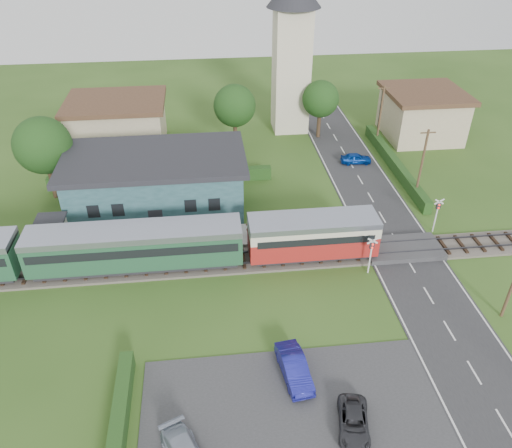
{
  "coord_description": "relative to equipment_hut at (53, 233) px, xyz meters",
  "views": [
    {
      "loc": [
        -5.48,
        -29.09,
        24.49
      ],
      "look_at": [
        -1.78,
        4.0,
        2.17
      ],
      "focal_mm": 35.0,
      "sensor_mm": 36.0,
      "label": 1
    }
  ],
  "objects": [
    {
      "name": "ground",
      "position": [
        18.0,
        -5.2,
        -1.75
      ],
      "size": [
        120.0,
        120.0,
        0.0
      ],
      "primitive_type": "plane",
      "color": "#2D4C19"
    },
    {
      "name": "railway_track",
      "position": [
        18.0,
        -3.2,
        -1.64
      ],
      "size": [
        76.0,
        3.2,
        0.49
      ],
      "color": "#4C443D",
      "rests_on": "ground"
    },
    {
      "name": "road",
      "position": [
        28.0,
        -5.2,
        -1.72
      ],
      "size": [
        6.0,
        70.0,
        0.05
      ],
      "primitive_type": "cube",
      "color": "#28282B",
      "rests_on": "ground"
    },
    {
      "name": "car_park",
      "position": [
        16.5,
        -17.2,
        -1.71
      ],
      "size": [
        17.0,
        9.0,
        0.08
      ],
      "primitive_type": "cube",
      "color": "#333335",
      "rests_on": "ground"
    },
    {
      "name": "crossing_deck",
      "position": [
        28.0,
        -3.2,
        -1.52
      ],
      "size": [
        6.2,
        3.4,
        0.45
      ],
      "primitive_type": "cube",
      "color": "#333335",
      "rests_on": "ground"
    },
    {
      "name": "platform",
      "position": [
        8.0,
        0.0,
        -1.52
      ],
      "size": [
        30.0,
        3.0,
        0.45
      ],
      "primitive_type": "cube",
      "color": "gray",
      "rests_on": "ground"
    },
    {
      "name": "equipment_hut",
      "position": [
        0.0,
        0.0,
        0.0
      ],
      "size": [
        2.3,
        2.3,
        2.55
      ],
      "color": "beige",
      "rests_on": "platform"
    },
    {
      "name": "station_building",
      "position": [
        8.0,
        5.79,
        0.95
      ],
      "size": [
        16.0,
        9.0,
        5.3
      ],
      "color": "#234B4D",
      "rests_on": "ground"
    },
    {
      "name": "train",
      "position": [
        3.66,
        -3.2,
        0.43
      ],
      "size": [
        43.2,
        2.9,
        3.4
      ],
      "color": "#232328",
      "rests_on": "ground"
    },
    {
      "name": "church_tower",
      "position": [
        23.0,
        22.8,
        8.48
      ],
      "size": [
        6.0,
        6.0,
        17.6
      ],
      "color": "beige",
      "rests_on": "ground"
    },
    {
      "name": "house_west",
      "position": [
        3.0,
        19.8,
        1.04
      ],
      "size": [
        10.8,
        8.8,
        5.5
      ],
      "color": "tan",
      "rests_on": "ground"
    },
    {
      "name": "house_east",
      "position": [
        38.0,
        18.8,
        1.05
      ],
      "size": [
        8.8,
        8.8,
        5.5
      ],
      "color": "tan",
      "rests_on": "ground"
    },
    {
      "name": "hedge_carpark",
      "position": [
        7.0,
        -17.2,
        -1.15
      ],
      "size": [
        0.8,
        9.0,
        1.2
      ],
      "primitive_type": "cube",
      "color": "#193814",
      "rests_on": "ground"
    },
    {
      "name": "hedge_roadside",
      "position": [
        32.2,
        10.8,
        -1.15
      ],
      "size": [
        0.8,
        18.0,
        1.2
      ],
      "primitive_type": "cube",
      "color": "#193814",
      "rests_on": "ground"
    },
    {
      "name": "hedge_station",
      "position": [
        8.0,
        10.3,
        -1.1
      ],
      "size": [
        22.0,
        0.8,
        1.3
      ],
      "primitive_type": "cube",
      "color": "#193814",
      "rests_on": "ground"
    },
    {
      "name": "tree_a",
      "position": [
        -2.0,
        8.8,
        3.63
      ],
      "size": [
        5.2,
        5.2,
        8.0
      ],
      "color": "#332316",
      "rests_on": "ground"
    },
    {
      "name": "tree_b",
      "position": [
        16.0,
        17.8,
        3.27
      ],
      "size": [
        4.6,
        4.6,
        7.34
      ],
      "color": "#332316",
      "rests_on": "ground"
    },
    {
      "name": "tree_c",
      "position": [
        26.0,
        19.8,
        2.91
      ],
      "size": [
        4.2,
        4.2,
        6.78
      ],
      "color": "#332316",
      "rests_on": "ground"
    },
    {
      "name": "utility_pole_c",
      "position": [
        32.2,
        4.8,
        1.88
      ],
      "size": [
        1.4,
        0.22,
        7.0
      ],
      "color": "#473321",
      "rests_on": "ground"
    },
    {
      "name": "utility_pole_d",
      "position": [
        32.2,
        16.8,
        1.88
      ],
      "size": [
        1.4,
        0.22,
        7.0
      ],
      "color": "#473321",
      "rests_on": "ground"
    },
    {
      "name": "crossing_signal_near",
      "position": [
        24.4,
        -5.61,
        0.39
      ],
      "size": [
        0.84,
        0.28,
        3.28
      ],
      "color": "silver",
      "rests_on": "ground"
    },
    {
      "name": "crossing_signal_far",
      "position": [
        31.6,
        -0.81,
        0.39
      ],
      "size": [
        0.84,
        0.28,
        3.28
      ],
      "color": "silver",
      "rests_on": "ground"
    },
    {
      "name": "streetlamp_west",
      "position": [
        -4.0,
        14.8,
        1.29
      ],
      "size": [
        0.3,
        0.3,
        5.15
      ],
      "color": "#3F3F47",
      "rests_on": "ground"
    },
    {
      "name": "streetlamp_east",
      "position": [
        34.0,
        21.8,
        1.29
      ],
      "size": [
        0.3,
        0.3,
        5.15
      ],
      "color": "#3F3F47",
      "rests_on": "ground"
    },
    {
      "name": "car_on_road",
      "position": [
        28.54,
        12.51,
        -1.14
      ],
      "size": [
        3.33,
        1.51,
        1.11
      ],
      "primitive_type": "imported",
      "rotation": [
        0.0,
        0.0,
        1.51
      ],
      "color": "navy",
      "rests_on": "road"
    },
    {
      "name": "car_park_blue",
      "position": [
        17.01,
        -14.7,
        -1.0
      ],
      "size": [
        1.92,
        4.18,
        1.33
      ],
      "primitive_type": "imported",
      "rotation": [
        0.0,
        0.0,
        0.13
      ],
      "color": "navy",
      "rests_on": "car_park"
    },
    {
      "name": "car_park_dark",
      "position": [
        19.59,
        -18.58,
        -1.18
      ],
      "size": [
        2.32,
        3.78,
        0.98
      ],
      "primitive_type": "imported",
      "rotation": [
        0.0,
        0.0,
        -0.21
      ],
      "color": "#2C2C31",
      "rests_on": "car_park"
    },
    {
      "name": "pedestrian_near",
      "position": [
        15.75,
        -0.23,
        -0.55
      ],
      "size": [
        0.64,
        0.52,
        1.5
      ],
      "primitive_type": "imported",
      "rotation": [
        0.0,
        0.0,
        2.8
      ],
      "color": "gray",
      "rests_on": "platform"
    },
    {
      "name": "pedestrian_far",
      "position": [
        3.99,
        0.3,
        -0.42
      ],
      "size": [
        0.92,
        1.03,
        1.75
      ],
      "primitive_type": "imported",
      "rotation": [
        0.0,
        0.0,
        1.22
      ],
      "color": "gray",
      "rests_on": "platform"
    }
  ]
}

